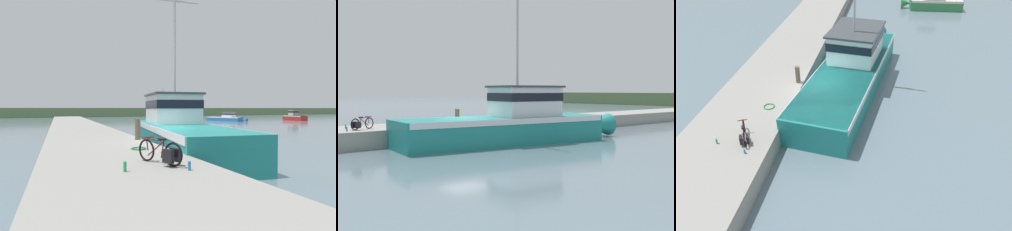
{
  "view_description": "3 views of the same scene",
  "coord_description": "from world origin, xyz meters",
  "views": [
    {
      "loc": [
        -4.94,
        -11.67,
        2.51
      ],
      "look_at": [
        -0.14,
        -0.29,
        2.16
      ],
      "focal_mm": 28.0,
      "sensor_mm": 36.0,
      "label": 1
    },
    {
      "loc": [
        20.2,
        -13.87,
        3.13
      ],
      "look_at": [
        0.19,
        3.12,
        1.56
      ],
      "focal_mm": 45.0,
      "sensor_mm": 36.0,
      "label": 2
    },
    {
      "loc": [
        3.73,
        -15.94,
        10.14
      ],
      "look_at": [
        1.75,
        -2.35,
        0.84
      ],
      "focal_mm": 35.0,
      "sensor_mm": 36.0,
      "label": 3
    }
  ],
  "objects": [
    {
      "name": "water_bottle_on_curb",
      "position": [
        -1.99,
        -6.01,
        1.1
      ],
      "size": [
        0.08,
        0.08,
        0.22
      ],
      "primitive_type": "cylinder",
      "color": "blue",
      "rests_on": "dock_pier"
    },
    {
      "name": "boat_green_anchored",
      "position": [
        7.93,
        20.38,
        0.89
      ],
      "size": [
        6.33,
        2.47,
        5.2
      ],
      "rotation": [
        0.0,
        0.0,
        1.62
      ],
      "color": "#337F47",
      "rests_on": "ground_plane"
    },
    {
      "name": "fishing_boat_main",
      "position": [
        1.55,
        2.45,
        1.25
      ],
      "size": [
        5.2,
        15.07,
        10.78
      ],
      "rotation": [
        0.0,
        0.0,
        -0.14
      ],
      "color": "teal",
      "rests_on": "ground_plane"
    },
    {
      "name": "water_bottle_by_bike",
      "position": [
        -3.47,
        -5.55,
        1.11
      ],
      "size": [
        0.08,
        0.08,
        0.25
      ],
      "primitive_type": "cylinder",
      "color": "green",
      "rests_on": "dock_pier"
    },
    {
      "name": "dock_pier",
      "position": [
        -3.29,
        0.0,
        0.49
      ],
      "size": [
        4.44,
        80.0,
        0.99
      ],
      "primitive_type": "cube",
      "color": "gray",
      "rests_on": "ground_plane"
    },
    {
      "name": "mooring_post",
      "position": [
        -1.38,
        0.52,
        1.49
      ],
      "size": [
        0.27,
        0.27,
        1.01
      ],
      "primitive_type": "cylinder",
      "color": "brown",
      "rests_on": "dock_pier"
    },
    {
      "name": "bicycle_touring",
      "position": [
        -2.33,
        -5.16,
        1.31
      ],
      "size": [
        0.83,
        1.55,
        0.71
      ],
      "rotation": [
        0.0,
        0.0,
        0.42
      ],
      "color": "black",
      "rests_on": "dock_pier"
    },
    {
      "name": "hose_coil",
      "position": [
        -2.18,
        -2.33,
        1.01
      ],
      "size": [
        0.58,
        0.58,
        0.05
      ],
      "primitive_type": "torus",
      "color": "#197A2D",
      "rests_on": "dock_pier"
    },
    {
      "name": "ground_plane",
      "position": [
        0.0,
        0.0,
        0.0
      ],
      "size": [
        320.0,
        320.0,
        0.0
      ],
      "primitive_type": "plane",
      "color": "slate"
    }
  ]
}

